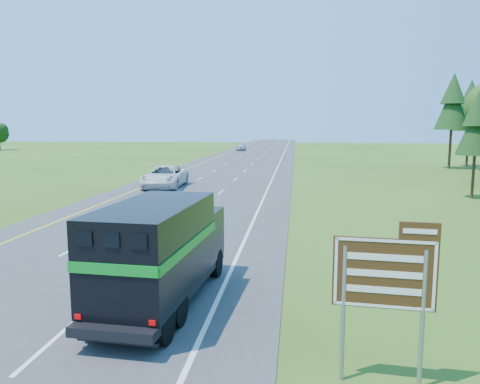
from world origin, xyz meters
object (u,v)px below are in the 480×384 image
(white_suv, at_px, (165,177))
(exit_sign, at_px, (386,280))
(far_car, at_px, (241,147))
(horse_truck, at_px, (161,250))

(white_suv, relative_size, exit_sign, 1.94)
(far_car, bearing_deg, white_suv, -88.42)
(horse_truck, distance_m, white_suv, 27.35)
(horse_truck, xyz_separation_m, far_car, (-7.81, 86.95, -0.95))
(far_car, xyz_separation_m, exit_sign, (13.62, -90.64, 1.49))
(horse_truck, height_order, far_car, horse_truck)
(exit_sign, bearing_deg, far_car, 103.98)
(horse_truck, relative_size, white_suv, 1.08)
(far_car, bearing_deg, horse_truck, -83.67)
(horse_truck, distance_m, exit_sign, 6.91)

